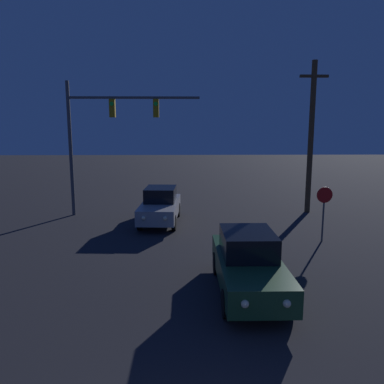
{
  "coord_description": "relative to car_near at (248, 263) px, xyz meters",
  "views": [
    {
      "loc": [
        -0.34,
        -2.68,
        4.45
      ],
      "look_at": [
        0.0,
        11.66,
        1.99
      ],
      "focal_mm": 35.0,
      "sensor_mm": 36.0,
      "label": 1
    }
  ],
  "objects": [
    {
      "name": "car_far",
      "position": [
        -2.85,
        7.74,
        0.0
      ],
      "size": [
        1.88,
        4.49,
        1.67
      ],
      "rotation": [
        0.0,
        0.0,
        3.09
      ],
      "color": "#99999E",
      "rests_on": "ground_plane"
    },
    {
      "name": "utility_pole",
      "position": [
        4.88,
        9.81,
        3.22
      ],
      "size": [
        1.46,
        0.28,
        7.82
      ],
      "color": "#4C3823",
      "rests_on": "ground_plane"
    },
    {
      "name": "car_near",
      "position": [
        0.0,
        0.0,
        0.0
      ],
      "size": [
        1.69,
        4.43,
        1.67
      ],
      "rotation": [
        0.0,
        0.0,
        3.14
      ],
      "color": "#1E4728",
      "rests_on": "ground_plane"
    },
    {
      "name": "traffic_signal_mast",
      "position": [
        -5.75,
        9.43,
        3.72
      ],
      "size": [
        6.6,
        0.3,
        6.74
      ],
      "color": "#4C4C51",
      "rests_on": "ground_plane"
    },
    {
      "name": "stop_sign",
      "position": [
        3.75,
        4.56,
        0.67
      ],
      "size": [
        0.62,
        0.07,
        2.18
      ],
      "color": "#4C4C51",
      "rests_on": "ground_plane"
    }
  ]
}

